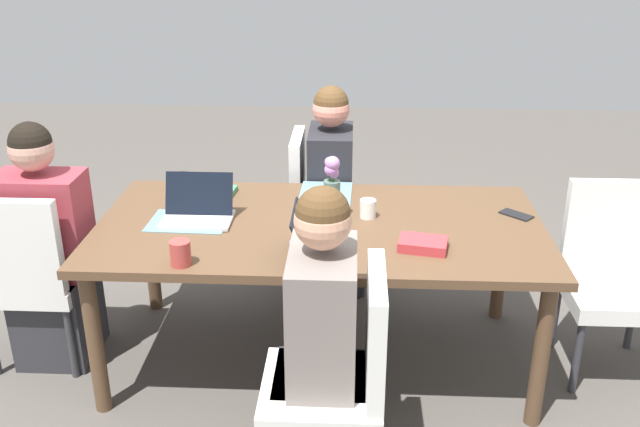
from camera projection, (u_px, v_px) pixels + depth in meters
The scene contains 21 objects.
ground_plane at pixel (320, 357), 3.52m from camera, with size 10.00×10.00×0.00m, color #4C4742.
dining_table at pixel (320, 237), 3.26m from camera, with size 2.04×1.05×0.73m.
chair_far_left_near at pixel (318, 203), 4.08m from camera, with size 0.44×0.44×0.90m.
person_far_left_near at pixel (330, 202), 4.01m from camera, with size 0.36×0.40×1.19m.
chair_near_left_mid at pixel (342, 372), 2.56m from camera, with size 0.44×0.44×0.90m.
person_near_left_mid at pixel (322, 356), 2.61m from camera, with size 0.36×0.40×1.19m.
chair_head_left_left_far at pixel (31, 271), 3.29m from camera, with size 0.44×0.44×0.90m.
person_head_left_left_far at pixel (49, 259), 3.35m from camera, with size 0.40×0.36×1.19m.
chair_head_right_right_near at pixel (611, 270), 3.30m from camera, with size 0.44×0.44×0.90m.
flower_vase at pixel (332, 185), 3.23m from camera, with size 0.08×0.08×0.30m.
placemat_far_left_near at pixel (325, 194), 3.57m from camera, with size 0.36×0.26×0.00m, color slate.
placemat_near_left_mid at pixel (321, 259), 2.90m from camera, with size 0.36×0.26×0.00m, color slate.
placemat_head_left_left_far at pixel (189, 221), 3.25m from camera, with size 0.36×0.26×0.00m, color slate.
laptop_head_left_left_far at pixel (198, 211), 3.25m from camera, with size 0.32×0.22×0.20m.
laptop_near_left_mid at pixel (315, 248), 2.90m from camera, with size 0.22×0.32×0.20m.
coffee_mug_near_left at pixel (368, 209), 3.28m from camera, with size 0.08×0.08×0.09m, color white.
coffee_mug_near_right at pixel (182, 181), 3.64m from camera, with size 0.08×0.08×0.08m, color #232328.
coffee_mug_centre_left at pixel (180, 253), 2.83m from camera, with size 0.08×0.08×0.10m, color #AD3D38.
book_red_cover at pixel (215, 191), 3.58m from camera, with size 0.20×0.14×0.03m, color #3D7F56.
book_blue_cover at pixel (423, 244), 2.98m from camera, with size 0.20×0.14×0.04m, color #B73338.
phone_black at pixel (516, 215), 3.32m from camera, with size 0.15×0.07×0.01m, color black.
Camera 1 is at (0.15, -2.96, 2.03)m, focal length 39.64 mm.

